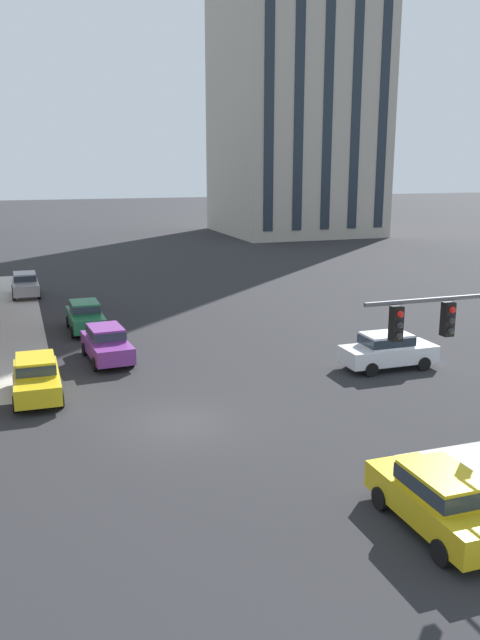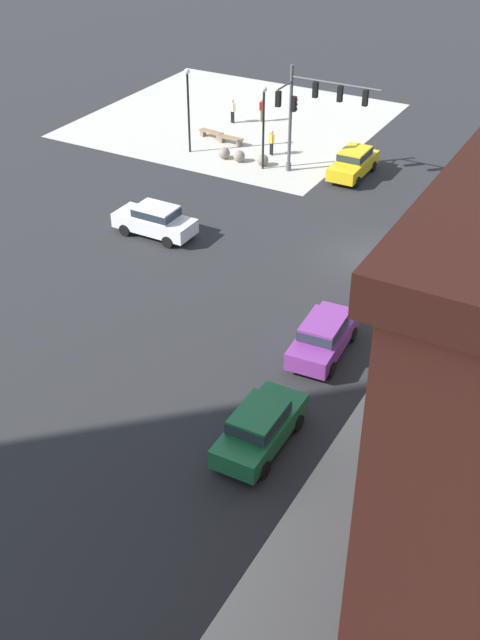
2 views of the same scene
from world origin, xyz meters
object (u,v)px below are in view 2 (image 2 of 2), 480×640
traffic_signal_main (308,107)px  street_lamp_mid_sidewalk (188,101)px  bench_near_signal (231,139)px  car_main_southbound_near (260,426)px  car_cross_westbound (435,308)px  street_lamp_corner_near (264,118)px  car_cross_eastbound (155,220)px  bollard_sphere_curb_b (239,156)px  pedestrian_walking_east (272,141)px  car_main_northbound_near (324,335)px  car_main_southbound_far (354,162)px  bench_mid_block (211,133)px  bollard_sphere_curb_a (263,160)px  pedestrian_near_bench (262,108)px  bollard_sphere_curb_c (224,153)px  pedestrian_at_curb (233,109)px

traffic_signal_main → street_lamp_mid_sidewalk: (8.31, 0.19, -0.89)m
bench_near_signal → car_main_southbound_near: size_ratio=0.41×
bench_near_signal → car_cross_westbound: (-18.67, 14.68, 0.59)m
street_lamp_corner_near → car_cross_eastbound: size_ratio=1.18×
bollard_sphere_curb_b → pedestrian_walking_east: size_ratio=0.44×
street_lamp_corner_near → traffic_signal_main: bearing=-172.9°
car_cross_westbound → car_main_southbound_near: bearing=73.9°
pedestrian_walking_east → street_lamp_mid_sidewalk: 5.92m
bench_near_signal → car_main_northbound_near: 24.32m
bollard_sphere_curb_b → car_main_northbound_near: 21.18m
car_main_southbound_far → street_lamp_mid_sidewalk: bearing=8.1°
pedestrian_walking_east → car_cross_westbound: car_cross_westbound is taller
bench_mid_block → car_cross_eastbound: size_ratio=0.42×
bollard_sphere_curb_b → bollard_sphere_curb_a: bearing=-174.4°
bollard_sphere_curb_a → street_lamp_mid_sidewalk: street_lamp_mid_sidewalk is taller
bench_near_signal → car_cross_eastbound: bearing=103.2°
pedestrian_near_bench → traffic_signal_main: bearing=133.5°
street_lamp_corner_near → car_main_southbound_near: (-11.76, 22.48, -2.36)m
car_cross_eastbound → car_cross_westbound: 15.56m
pedestrian_walking_east → pedestrian_near_bench: bearing=-56.4°
car_main_northbound_near → car_cross_eastbound: size_ratio=1.02×
bollard_sphere_curb_c → car_main_northbound_near: bearing=131.1°
street_lamp_mid_sidewalk → car_cross_eastbound: 12.21m
pedestrian_near_bench → car_cross_eastbound: bearing=100.5°
bollard_sphere_curb_a → car_main_southbound_far: car_main_southbound_far is taller
pedestrian_walking_east → street_lamp_mid_sidewalk: (4.93, 2.15, 2.46)m
street_lamp_mid_sidewalk → pedestrian_walking_east: bearing=-156.5°
bench_mid_block → car_main_southbound_far: (-10.97, 1.30, 0.59)m
bollard_sphere_curb_b → car_cross_eastbound: 11.13m
bench_mid_block → street_lamp_mid_sidewalk: bearing=91.6°
traffic_signal_main → car_main_northbound_near: traffic_signal_main is taller
street_lamp_corner_near → car_main_southbound_far: street_lamp_corner_near is taller
bench_near_signal → car_main_southbound_far: size_ratio=0.41×
street_lamp_corner_near → car_main_southbound_far: size_ratio=1.18×
street_lamp_mid_sidewalk → car_cross_westbound: street_lamp_mid_sidewalk is taller
pedestrian_at_curb → car_main_southbound_far: 12.14m
traffic_signal_main → street_lamp_mid_sidewalk: traffic_signal_main is taller
bollard_sphere_curb_b → bench_mid_block: 4.64m
pedestrian_at_curb → bollard_sphere_curb_a: bearing=133.2°
bollard_sphere_curb_c → pedestrian_near_bench: size_ratio=0.43×
bench_near_signal → pedestrian_near_bench: pedestrian_near_bench is taller
bollard_sphere_curb_a → car_main_northbound_near: bearing=125.0°
pedestrian_near_bench → street_lamp_corner_near: bearing=118.4°
bollard_sphere_curb_c → street_lamp_corner_near: 4.15m
bench_mid_block → car_main_southbound_far: 11.06m
bench_near_signal → car_main_southbound_far: bearing=174.1°
pedestrian_near_bench → car_main_southbound_near: (-15.91, 30.15, -0.06)m
pedestrian_near_bench → street_lamp_mid_sidewalk: street_lamp_mid_sidewalk is taller
pedestrian_at_curb → car_cross_westbound: 27.63m
pedestrian_at_curb → bench_near_signal: bearing=117.9°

